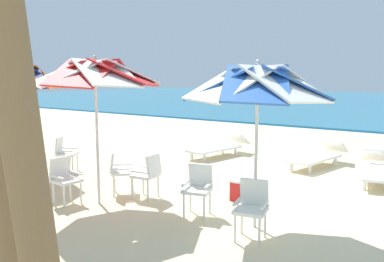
{
  "coord_description": "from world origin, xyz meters",
  "views": [
    {
      "loc": [
        2.95,
        -8.56,
        2.4
      ],
      "look_at": [
        -2.6,
        -0.34,
        1.0
      ],
      "focal_mm": 38.43,
      "sensor_mm": 36.0,
      "label": 1
    }
  ],
  "objects_px": {
    "beach_umbrella_2": "(20,78)",
    "plastic_chair_0": "(252,205)",
    "plastic_chair_2": "(119,169)",
    "plastic_chair_3": "(64,177)",
    "sun_lounger_1": "(318,156)",
    "plastic_chair_5": "(65,152)",
    "plastic_chair_4": "(148,173)",
    "sun_lounger_0": "(377,169)",
    "sun_lounger_2": "(219,147)",
    "cooler_box": "(245,190)",
    "beach_umbrella_0": "(258,84)",
    "beach_umbrella_1": "(95,75)",
    "plastic_chair_1": "(198,186)"
  },
  "relations": [
    {
      "from": "beach_umbrella_2",
      "to": "plastic_chair_0",
      "type": "bearing_deg",
      "value": -2.62
    },
    {
      "from": "plastic_chair_2",
      "to": "plastic_chair_3",
      "type": "bearing_deg",
      "value": -112.02
    },
    {
      "from": "plastic_chair_2",
      "to": "sun_lounger_1",
      "type": "distance_m",
      "value": 5.3
    },
    {
      "from": "beach_umbrella_2",
      "to": "sun_lounger_1",
      "type": "height_order",
      "value": "beach_umbrella_2"
    },
    {
      "from": "plastic_chair_2",
      "to": "plastic_chair_5",
      "type": "xyz_separation_m",
      "value": [
        -2.43,
        0.63,
        0.0
      ]
    },
    {
      "from": "plastic_chair_4",
      "to": "plastic_chair_5",
      "type": "height_order",
      "value": "same"
    },
    {
      "from": "plastic_chair_3",
      "to": "sun_lounger_0",
      "type": "bearing_deg",
      "value": 47.46
    },
    {
      "from": "plastic_chair_0",
      "to": "plastic_chair_4",
      "type": "height_order",
      "value": "same"
    },
    {
      "from": "sun_lounger_0",
      "to": "sun_lounger_2",
      "type": "relative_size",
      "value": 1.0
    },
    {
      "from": "plastic_chair_4",
      "to": "cooler_box",
      "type": "distance_m",
      "value": 1.87
    },
    {
      "from": "plastic_chair_5",
      "to": "sun_lounger_0",
      "type": "height_order",
      "value": "plastic_chair_5"
    },
    {
      "from": "sun_lounger_0",
      "to": "cooler_box",
      "type": "xyz_separation_m",
      "value": [
        -1.81,
        -2.92,
        -0.08
      ]
    },
    {
      "from": "sun_lounger_1",
      "to": "sun_lounger_2",
      "type": "xyz_separation_m",
      "value": [
        -2.8,
        -0.28,
        0.0
      ]
    },
    {
      "from": "plastic_chair_2",
      "to": "plastic_chair_4",
      "type": "xyz_separation_m",
      "value": [
        0.67,
        0.1,
        0.0
      ]
    },
    {
      "from": "plastic_chair_0",
      "to": "plastic_chair_5",
      "type": "bearing_deg",
      "value": 168.02
    },
    {
      "from": "cooler_box",
      "to": "beach_umbrella_0",
      "type": "bearing_deg",
      "value": -56.49
    },
    {
      "from": "plastic_chair_0",
      "to": "beach_umbrella_1",
      "type": "distance_m",
      "value": 3.59
    },
    {
      "from": "plastic_chair_3",
      "to": "sun_lounger_2",
      "type": "bearing_deg",
      "value": 88.22
    },
    {
      "from": "plastic_chair_0",
      "to": "beach_umbrella_1",
      "type": "bearing_deg",
      "value": -178.12
    },
    {
      "from": "plastic_chair_3",
      "to": "sun_lounger_1",
      "type": "bearing_deg",
      "value": 62.26
    },
    {
      "from": "beach_umbrella_2",
      "to": "sun_lounger_0",
      "type": "relative_size",
      "value": 1.2
    },
    {
      "from": "plastic_chair_5",
      "to": "sun_lounger_0",
      "type": "xyz_separation_m",
      "value": [
        6.53,
        3.27,
        -0.22
      ]
    },
    {
      "from": "plastic_chair_3",
      "to": "plastic_chair_4",
      "type": "bearing_deg",
      "value": 45.68
    },
    {
      "from": "sun_lounger_1",
      "to": "sun_lounger_0",
      "type": "bearing_deg",
      "value": -25.52
    },
    {
      "from": "plastic_chair_2",
      "to": "sun_lounger_0",
      "type": "relative_size",
      "value": 0.39
    },
    {
      "from": "plastic_chair_3",
      "to": "sun_lounger_0",
      "type": "height_order",
      "value": "plastic_chair_3"
    },
    {
      "from": "beach_umbrella_1",
      "to": "plastic_chair_3",
      "type": "bearing_deg",
      "value": -146.78
    },
    {
      "from": "plastic_chair_1",
      "to": "beach_umbrella_1",
      "type": "height_order",
      "value": "beach_umbrella_1"
    },
    {
      "from": "plastic_chair_0",
      "to": "beach_umbrella_2",
      "type": "distance_m",
      "value": 6.16
    },
    {
      "from": "plastic_chair_5",
      "to": "cooler_box",
      "type": "xyz_separation_m",
      "value": [
        4.73,
        0.36,
        -0.3
      ]
    },
    {
      "from": "plastic_chair_3",
      "to": "beach_umbrella_2",
      "type": "relative_size",
      "value": 0.32
    },
    {
      "from": "beach_umbrella_0",
      "to": "plastic_chair_5",
      "type": "xyz_separation_m",
      "value": [
        -5.46,
        0.75,
        -1.73
      ]
    },
    {
      "from": "plastic_chair_1",
      "to": "beach_umbrella_2",
      "type": "bearing_deg",
      "value": -178.04
    },
    {
      "from": "beach_umbrella_0",
      "to": "plastic_chair_1",
      "type": "xyz_separation_m",
      "value": [
        -1.05,
        -0.01,
        -1.73
      ]
    },
    {
      "from": "plastic_chair_1",
      "to": "plastic_chair_3",
      "type": "xyz_separation_m",
      "value": [
        -2.38,
        -0.87,
        0.0
      ]
    },
    {
      "from": "plastic_chair_4",
      "to": "beach_umbrella_2",
      "type": "relative_size",
      "value": 0.32
    },
    {
      "from": "sun_lounger_1",
      "to": "plastic_chair_5",
      "type": "bearing_deg",
      "value": -141.24
    },
    {
      "from": "beach_umbrella_0",
      "to": "beach_umbrella_2",
      "type": "bearing_deg",
      "value": -178.3
    },
    {
      "from": "plastic_chair_1",
      "to": "beach_umbrella_1",
      "type": "relative_size",
      "value": 0.32
    },
    {
      "from": "plastic_chair_3",
      "to": "sun_lounger_2",
      "type": "distance_m",
      "value": 5.37
    },
    {
      "from": "plastic_chair_0",
      "to": "plastic_chair_5",
      "type": "height_order",
      "value": "same"
    },
    {
      "from": "beach_umbrella_0",
      "to": "beach_umbrella_1",
      "type": "height_order",
      "value": "beach_umbrella_1"
    },
    {
      "from": "plastic_chair_0",
      "to": "plastic_chair_3",
      "type": "relative_size",
      "value": 1.0
    },
    {
      "from": "beach_umbrella_0",
      "to": "plastic_chair_4",
      "type": "relative_size",
      "value": 3.01
    },
    {
      "from": "beach_umbrella_0",
      "to": "plastic_chair_2",
      "type": "xyz_separation_m",
      "value": [
        -3.03,
        0.13,
        -1.73
      ]
    },
    {
      "from": "beach_umbrella_1",
      "to": "sun_lounger_1",
      "type": "distance_m",
      "value": 6.2
    },
    {
      "from": "plastic_chair_0",
      "to": "plastic_chair_3",
      "type": "bearing_deg",
      "value": -172.92
    },
    {
      "from": "plastic_chair_4",
      "to": "beach_umbrella_2",
      "type": "height_order",
      "value": "beach_umbrella_2"
    },
    {
      "from": "plastic_chair_5",
      "to": "sun_lounger_2",
      "type": "height_order",
      "value": "plastic_chair_5"
    },
    {
      "from": "beach_umbrella_1",
      "to": "sun_lounger_0",
      "type": "bearing_deg",
      "value": 48.92
    }
  ]
}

